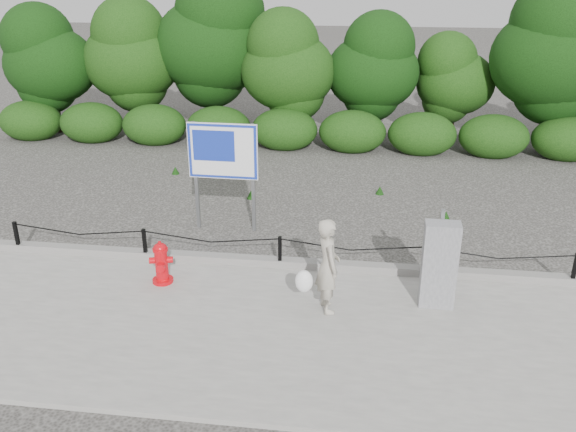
% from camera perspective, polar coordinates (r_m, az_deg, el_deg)
% --- Properties ---
extents(ground, '(90.00, 90.00, 0.00)m').
position_cam_1_polar(ground, '(11.02, -0.75, -5.17)').
color(ground, '#2D2B28').
rests_on(ground, ground).
extents(sidewalk, '(14.00, 4.00, 0.08)m').
position_cam_1_polar(sidewalk, '(9.30, -2.56, -10.68)').
color(sidewalk, gray).
rests_on(sidewalk, ground).
extents(curb, '(14.00, 0.22, 0.14)m').
position_cam_1_polar(curb, '(10.99, -0.71, -4.36)').
color(curb, slate).
rests_on(curb, sidewalk).
extents(chain_barrier, '(10.06, 0.06, 0.60)m').
position_cam_1_polar(chain_barrier, '(10.81, -0.76, -3.03)').
color(chain_barrier, black).
rests_on(chain_barrier, sidewalk).
extents(treeline, '(20.06, 3.90, 4.92)m').
position_cam_1_polar(treeline, '(18.82, 2.69, 14.74)').
color(treeline, black).
rests_on(treeline, ground).
extents(fire_hydrant, '(0.43, 0.45, 0.76)m').
position_cam_1_polar(fire_hydrant, '(10.54, -11.77, -4.33)').
color(fire_hydrant, red).
rests_on(fire_hydrant, sidewalk).
extents(pedestrian, '(0.75, 0.65, 1.54)m').
position_cam_1_polar(pedestrian, '(9.38, 3.61, -4.74)').
color(pedestrian, '#ABA392').
rests_on(pedestrian, sidewalk).
extents(utility_cabinet, '(0.54, 0.38, 1.56)m').
position_cam_1_polar(utility_cabinet, '(9.80, 13.97, -4.44)').
color(utility_cabinet, '#999A9C').
rests_on(utility_cabinet, sidewalk).
extents(advertising_sign, '(1.41, 0.13, 2.26)m').
position_cam_1_polar(advertising_sign, '(12.18, -6.13, 5.60)').
color(advertising_sign, slate).
rests_on(advertising_sign, ground).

